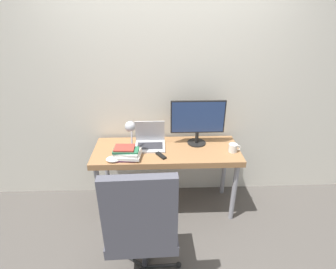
# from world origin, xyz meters

# --- Properties ---
(ground_plane) EXTENTS (12.00, 12.00, 0.00)m
(ground_plane) POSITION_xyz_m (0.00, 0.00, 0.00)
(ground_plane) COLOR #514C47
(wall_back) EXTENTS (8.00, 0.05, 2.60)m
(wall_back) POSITION_xyz_m (0.00, 0.62, 1.30)
(wall_back) COLOR beige
(wall_back) RESTS_ON ground_plane
(desk) EXTENTS (1.49, 0.56, 0.75)m
(desk) POSITION_xyz_m (0.00, 0.28, 0.67)
(desk) COLOR #996B42
(desk) RESTS_ON ground_plane
(laptop) EXTENTS (0.31, 0.25, 0.26)m
(laptop) POSITION_xyz_m (-0.17, 0.35, 0.80)
(laptop) COLOR silver
(laptop) RESTS_ON desk
(monitor) EXTENTS (0.56, 0.19, 0.48)m
(monitor) POSITION_xyz_m (0.32, 0.40, 1.02)
(monitor) COLOR black
(monitor) RESTS_ON desk
(desk_lamp) EXTENTS (0.14, 0.26, 0.36)m
(desk_lamp) POSITION_xyz_m (-0.34, 0.21, 0.98)
(desk_lamp) COLOR #4C4C51
(desk_lamp) RESTS_ON desk
(office_chair) EXTENTS (0.59, 0.61, 1.13)m
(office_chair) POSITION_xyz_m (-0.21, -0.62, 0.62)
(office_chair) COLOR black
(office_chair) RESTS_ON ground_plane
(book_stack) EXTENTS (0.27, 0.22, 0.11)m
(book_stack) POSITION_xyz_m (-0.39, 0.12, 0.80)
(book_stack) COLOR #753384
(book_stack) RESTS_ON desk
(tv_remote) EXTENTS (0.11, 0.14, 0.02)m
(tv_remote) POSITION_xyz_m (-0.06, 0.13, 0.76)
(tv_remote) COLOR black
(tv_remote) RESTS_ON desk
(mug) EXTENTS (0.13, 0.09, 0.08)m
(mug) POSITION_xyz_m (0.67, 0.20, 0.79)
(mug) COLOR silver
(mug) RESTS_ON desk
(game_controller) EXTENTS (0.14, 0.11, 0.04)m
(game_controller) POSITION_xyz_m (-0.51, 0.07, 0.77)
(game_controller) COLOR white
(game_controller) RESTS_ON desk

